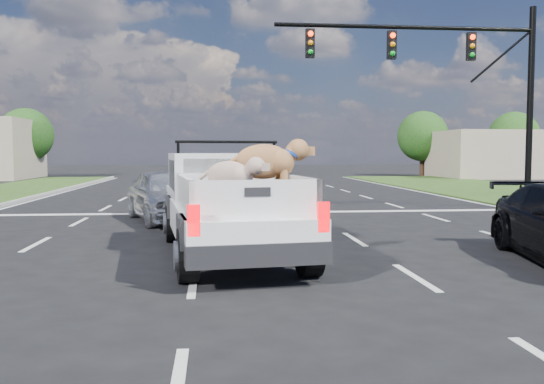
{
  "coord_description": "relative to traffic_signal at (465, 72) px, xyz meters",
  "views": [
    {
      "loc": [
        -1.43,
        -8.73,
        1.99
      ],
      "look_at": [
        -0.34,
        2.0,
        1.24
      ],
      "focal_mm": 38.0,
      "sensor_mm": 36.0,
      "label": 1
    }
  ],
  "objects": [
    {
      "name": "silver_sedan",
      "position": [
        -9.97,
        -2.47,
        -3.96
      ],
      "size": [
        3.06,
        4.83,
        1.53
      ],
      "primitive_type": "imported",
      "rotation": [
        0.0,
        0.0,
        0.3
      ],
      "color": "silver",
      "rests_on": "ground"
    },
    {
      "name": "pickup_truck",
      "position": [
        -8.33,
        -8.09,
        -3.68
      ],
      "size": [
        2.84,
        6.11,
        2.21
      ],
      "rotation": [
        0.0,
        0.0,
        0.12
      ],
      "color": "black",
      "rests_on": "ground"
    },
    {
      "name": "tree_far_c",
      "position": [
        -23.2,
        27.5,
        -1.44
      ],
      "size": [
        4.2,
        4.2,
        5.4
      ],
      "color": "#332114",
      "rests_on": "ground"
    },
    {
      "name": "tree_far_e",
      "position": [
        16.8,
        27.5,
        -1.44
      ],
      "size": [
        4.2,
        4.2,
        5.4
      ],
      "color": "#332114",
      "rests_on": "ground"
    },
    {
      "name": "road_markings",
      "position": [
        -7.2,
        -3.94,
        -4.72
      ],
      "size": [
        17.75,
        60.0,
        0.01
      ],
      "color": "silver",
      "rests_on": "ground"
    },
    {
      "name": "building_right",
      "position": [
        14.8,
        23.5,
        -2.93
      ],
      "size": [
        12.0,
        7.0,
        3.6
      ],
      "primitive_type": "cube",
      "color": "tan",
      "rests_on": "ground"
    },
    {
      "name": "traffic_signal",
      "position": [
        0.0,
        0.0,
        0.0
      ],
      "size": [
        9.11,
        0.31,
        7.0
      ],
      "color": "black",
      "rests_on": "ground"
    },
    {
      "name": "tree_far_d",
      "position": [
        8.8,
        27.5,
        -1.44
      ],
      "size": [
        4.2,
        4.2,
        5.4
      ],
      "color": "#332114",
      "rests_on": "ground"
    },
    {
      "name": "ground",
      "position": [
        -7.2,
        -10.5,
        -4.73
      ],
      "size": [
        160.0,
        160.0,
        0.0
      ],
      "primitive_type": "plane",
      "color": "black",
      "rests_on": "ground"
    }
  ]
}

